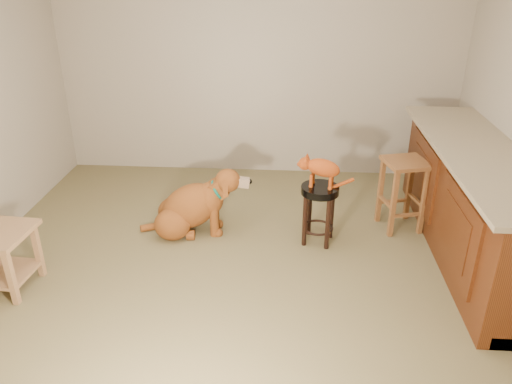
# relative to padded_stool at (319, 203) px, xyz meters

# --- Properties ---
(floor) EXTENTS (4.50, 4.00, 0.01)m
(floor) POSITION_rel_padded_stool_xyz_m (-0.65, -0.37, -0.39)
(floor) COLOR brown
(floor) RESTS_ON ground
(room_shell) EXTENTS (4.54, 4.04, 2.62)m
(room_shell) POSITION_rel_padded_stool_xyz_m (-0.65, -0.37, 1.29)
(room_shell) COLOR gray
(room_shell) RESTS_ON ground
(cabinet_run) EXTENTS (0.70, 2.56, 0.94)m
(cabinet_run) POSITION_rel_padded_stool_xyz_m (1.29, -0.07, 0.05)
(cabinet_run) COLOR #4C220D
(cabinet_run) RESTS_ON ground
(padded_stool) EXTENTS (0.34, 0.34, 0.54)m
(padded_stool) POSITION_rel_padded_stool_xyz_m (0.00, 0.00, 0.00)
(padded_stool) COLOR black
(padded_stool) RESTS_ON ground
(wood_stool) EXTENTS (0.45, 0.45, 0.68)m
(wood_stool) POSITION_rel_padded_stool_xyz_m (0.78, 0.32, -0.03)
(wood_stool) COLOR brown
(wood_stool) RESTS_ON ground
(side_table) EXTENTS (0.51, 0.51, 0.50)m
(side_table) POSITION_rel_padded_stool_xyz_m (-2.44, -0.87, -0.06)
(side_table) COLOR #926944
(side_table) RESTS_ON ground
(golden_retriever) EXTENTS (1.06, 0.55, 0.67)m
(golden_retriever) POSITION_rel_padded_stool_xyz_m (-1.16, 0.10, -0.14)
(golden_retriever) COLOR brown
(golden_retriever) RESTS_ON ground
(tabby_kitten) EXTENTS (0.50, 0.21, 0.31)m
(tabby_kitten) POSITION_rel_padded_stool_xyz_m (-0.01, 0.00, 0.33)
(tabby_kitten) COLOR #91360E
(tabby_kitten) RESTS_ON padded_stool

